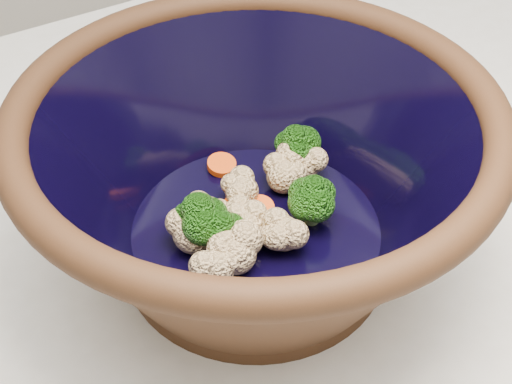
# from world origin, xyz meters

# --- Properties ---
(mixing_bowl) EXTENTS (0.46, 0.46, 0.16)m
(mixing_bowl) POSITION_xyz_m (-0.10, 0.12, 0.99)
(mixing_bowl) COLOR black
(mixing_bowl) RESTS_ON counter
(vegetable_pile) EXTENTS (0.16, 0.14, 0.05)m
(vegetable_pile) POSITION_xyz_m (-0.10, 0.12, 0.96)
(vegetable_pile) COLOR #608442
(vegetable_pile) RESTS_ON mixing_bowl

